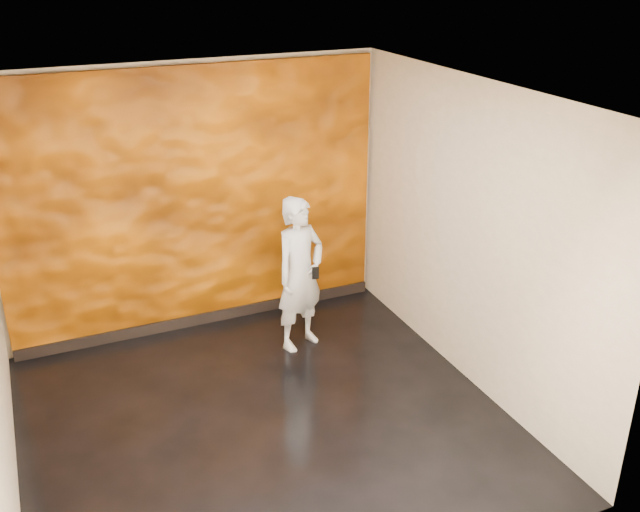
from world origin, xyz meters
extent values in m
cube|color=black|center=(0.00, 0.00, -0.01)|extent=(4.00, 4.00, 0.01)
cube|color=#B8AB91|center=(0.00, 2.00, 1.40)|extent=(4.00, 0.02, 2.80)
cube|color=#B8AB91|center=(0.00, -2.00, 1.40)|extent=(4.00, 0.02, 2.80)
cube|color=#B8AB91|center=(2.00, 0.00, 1.40)|extent=(0.02, 4.00, 2.80)
cube|color=white|center=(0.00, 0.00, 2.80)|extent=(4.00, 4.00, 0.01)
cube|color=orange|center=(0.00, 1.96, 1.38)|extent=(3.90, 0.06, 2.75)
cube|color=black|center=(0.00, 1.92, 0.06)|extent=(3.90, 0.04, 0.12)
imported|color=#A8AFB9|center=(0.79, 1.09, 0.80)|extent=(0.68, 0.56, 1.59)
cube|color=black|center=(0.86, 0.87, 0.89)|extent=(0.07, 0.03, 0.13)
camera|label=1|loc=(-1.62, -4.84, 3.80)|focal=40.00mm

